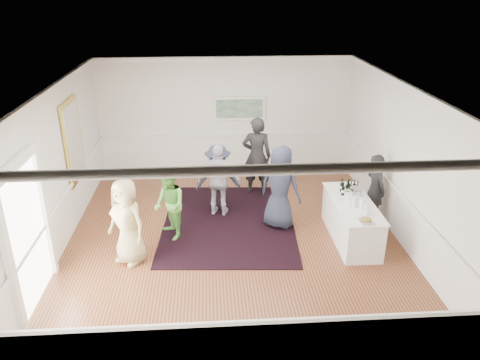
{
  "coord_description": "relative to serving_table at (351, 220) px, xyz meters",
  "views": [
    {
      "loc": [
        -0.44,
        -8.75,
        5.08
      ],
      "look_at": [
        0.16,
        0.2,
        1.23
      ],
      "focal_mm": 35.0,
      "sensor_mm": 36.0,
      "label": 1
    }
  ],
  "objects": [
    {
      "name": "guest_tan",
      "position": [
        -4.53,
        -0.56,
        0.43
      ],
      "size": [
        1.0,
        0.94,
        1.72
      ],
      "primitive_type": "imported",
      "rotation": [
        0.0,
        0.0,
        -0.63
      ],
      "color": "tan",
      "rests_on": "floor"
    },
    {
      "name": "ice_bucket",
      "position": [
        0.09,
        0.17,
        0.54
      ],
      "size": [
        0.26,
        0.26,
        0.25
      ],
      "primitive_type": "cylinder",
      "color": "silver",
      "rests_on": "serving_table"
    },
    {
      "name": "juice_pitchers",
      "position": [
        -0.03,
        -0.25,
        0.54
      ],
      "size": [
        0.36,
        0.65,
        0.24
      ],
      "color": "#72BC43",
      "rests_on": "serving_table"
    },
    {
      "name": "bartender",
      "position": [
        0.72,
        0.76,
        0.37
      ],
      "size": [
        0.53,
        0.67,
        1.61
      ],
      "primitive_type": "imported",
      "rotation": [
        0.0,
        0.0,
        1.85
      ],
      "color": "black",
      "rests_on": "floor"
    },
    {
      "name": "area_rug",
      "position": [
        -2.54,
        0.89,
        -0.42
      ],
      "size": [
        3.16,
        4.01,
        0.02
      ],
      "primitive_type": "cube",
      "rotation": [
        0.0,
        0.0,
        -0.07
      ],
      "color": "black",
      "rests_on": "floor"
    },
    {
      "name": "wine_bottles",
      "position": [
        0.02,
        0.45,
        0.58
      ],
      "size": [
        0.4,
        0.27,
        0.31
      ],
      "color": "black",
      "rests_on": "serving_table"
    },
    {
      "name": "doorway",
      "position": [
        -5.92,
        -1.64,
        0.99
      ],
      "size": [
        0.1,
        1.78,
        2.56
      ],
      "color": "white",
      "rests_on": "wall_left"
    },
    {
      "name": "ceiling",
      "position": [
        -2.48,
        0.26,
        2.77
      ],
      "size": [
        7.0,
        8.0,
        0.02
      ],
      "primitive_type": "cube",
      "color": "white",
      "rests_on": "wall_back"
    },
    {
      "name": "floor",
      "position": [
        -2.48,
        0.26,
        -0.43
      ],
      "size": [
        8.0,
        8.0,
        0.0
      ],
      "primitive_type": "plane",
      "color": "brown",
      "rests_on": "ground"
    },
    {
      "name": "guest_lilac",
      "position": [
        -2.73,
        1.32,
        0.42
      ],
      "size": [
        1.07,
        0.67,
        1.71
      ],
      "primitive_type": "imported",
      "rotation": [
        0.0,
        0.0,
        2.87
      ],
      "color": "#BAB3C9",
      "rests_on": "floor"
    },
    {
      "name": "nut_bowl",
      "position": [
        -0.02,
        -0.87,
        0.46
      ],
      "size": [
        0.29,
        0.29,
        0.08
      ],
      "color": "white",
      "rests_on": "serving_table"
    },
    {
      "name": "wainscoting",
      "position": [
        -2.48,
        0.26,
        0.07
      ],
      "size": [
        7.0,
        8.0,
        1.0
      ],
      "primitive_type": null,
      "color": "white",
      "rests_on": "floor"
    },
    {
      "name": "wall_front",
      "position": [
        -2.48,
        -3.74,
        1.17
      ],
      "size": [
        7.0,
        0.02,
        3.2
      ],
      "primitive_type": "cube",
      "color": "white",
      "rests_on": "floor"
    },
    {
      "name": "wall_back",
      "position": [
        -2.48,
        4.26,
        1.17
      ],
      "size": [
        7.0,
        0.02,
        3.2
      ],
      "primitive_type": "cube",
      "color": "white",
      "rests_on": "floor"
    },
    {
      "name": "guest_green",
      "position": [
        -3.8,
        0.32,
        0.33
      ],
      "size": [
        0.84,
        0.92,
        1.53
      ],
      "primitive_type": "imported",
      "rotation": [
        0.0,
        0.0,
        -1.13
      ],
      "color": "#65BB4B",
      "rests_on": "floor"
    },
    {
      "name": "guest_dark_a",
      "position": [
        -2.76,
        1.58,
        0.38
      ],
      "size": [
        1.06,
        0.62,
        1.62
      ],
      "primitive_type": "imported",
      "rotation": [
        0.0,
        0.0,
        3.16
      ],
      "color": "#222638",
      "rests_on": "floor"
    },
    {
      "name": "wall_left",
      "position": [
        -5.98,
        0.26,
        1.17
      ],
      "size": [
        0.02,
        8.0,
        3.2
      ],
      "primitive_type": "cube",
      "color": "white",
      "rests_on": "floor"
    },
    {
      "name": "wall_right",
      "position": [
        1.02,
        0.26,
        1.17
      ],
      "size": [
        0.02,
        8.0,
        3.2
      ],
      "primitive_type": "cube",
      "color": "white",
      "rests_on": "floor"
    },
    {
      "name": "landscape_painting",
      "position": [
        -2.08,
        4.2,
        1.35
      ],
      "size": [
        1.44,
        0.06,
        0.66
      ],
      "color": "white",
      "rests_on": "wall_back"
    },
    {
      "name": "serving_table",
      "position": [
        0.0,
        0.0,
        0.0
      ],
      "size": [
        0.81,
        2.11,
        0.85
      ],
      "color": "white",
      "rests_on": "floor"
    },
    {
      "name": "mirror",
      "position": [
        -5.93,
        1.56,
        1.37
      ],
      "size": [
        0.05,
        1.25,
        1.85
      ],
      "color": "gold",
      "rests_on": "wall_left"
    },
    {
      "name": "guest_dark_b",
      "position": [
        -1.76,
        2.45,
        0.58
      ],
      "size": [
        0.8,
        0.59,
        2.01
      ],
      "primitive_type": "imported",
      "rotation": [
        0.0,
        0.0,
        2.99
      ],
      "color": "black",
      "rests_on": "floor"
    },
    {
      "name": "guest_navy",
      "position": [
        -1.42,
        0.67,
        0.5
      ],
      "size": [
        1.09,
        0.98,
        1.86
      ],
      "primitive_type": "imported",
      "rotation": [
        0.0,
        0.0,
        2.6
      ],
      "color": "#222638",
      "rests_on": "floor"
    }
  ]
}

